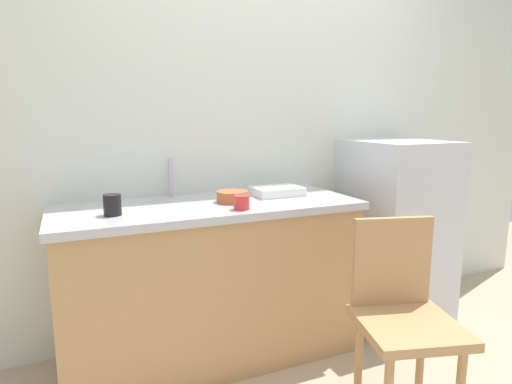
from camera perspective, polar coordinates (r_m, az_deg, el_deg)
The scene contains 10 objects.
back_wall at distance 2.73m, azimuth -0.48°, elevation 8.80°, with size 4.80×0.10×2.54m, color silver.
cabinet_base at distance 2.45m, azimuth -5.97°, elevation -11.98°, with size 1.55×0.60×0.83m, color tan.
countertop at distance 2.32m, azimuth -6.17°, elevation -1.94°, with size 1.59×0.64×0.04m, color #B7B7BC.
faucet at distance 2.50m, azimuth -11.18°, elevation 1.83°, with size 0.02×0.02×0.22m, color #B7B7BC.
refrigerator at distance 2.99m, azimuth 17.77°, elevation -4.84°, with size 0.56×0.62×1.17m, color silver.
chair at distance 2.02m, azimuth 18.70°, elevation -14.88°, with size 0.49×0.49×0.89m.
dish_tray at distance 2.52m, azimuth 2.80°, elevation 0.12°, with size 0.28×0.20×0.05m, color white.
terracotta_bowl at distance 2.32m, azimuth -3.16°, elevation -0.61°, with size 0.17×0.17×0.06m, color #B25B33.
cup_black at distance 2.12m, azimuth -18.36°, elevation -1.62°, with size 0.08×0.08×0.10m, color black.
cup_red at distance 2.14m, azimuth -1.90°, elevation -1.38°, with size 0.08×0.08×0.07m, color red.
Camera 1 is at (-1.07, -1.51, 1.34)m, focal length 30.43 mm.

